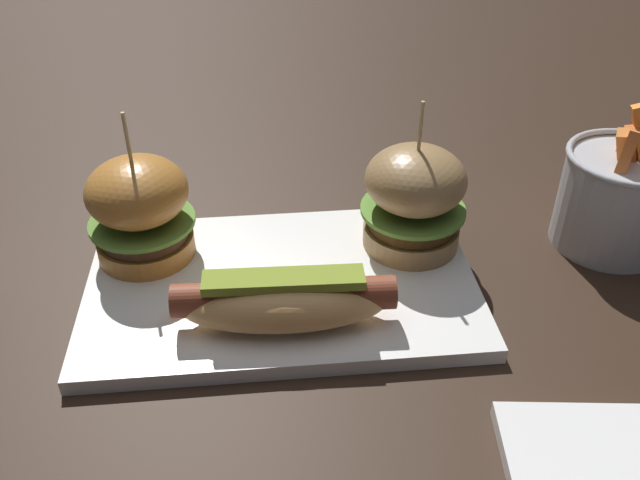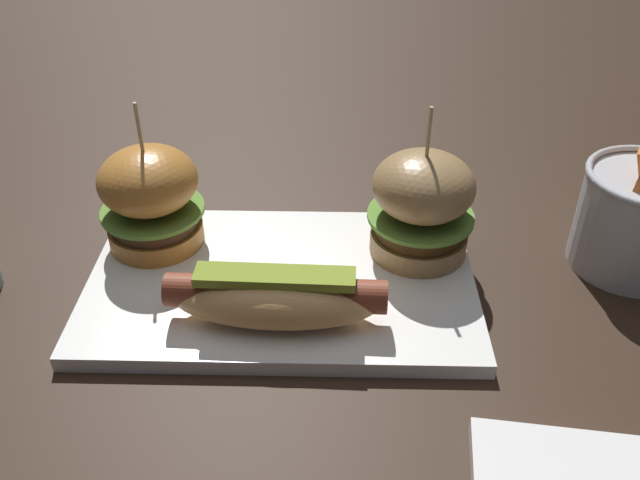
{
  "view_description": "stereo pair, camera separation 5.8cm",
  "coord_description": "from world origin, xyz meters",
  "px_view_note": "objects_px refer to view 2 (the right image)",
  "views": [
    {
      "loc": [
        -0.01,
        -0.47,
        0.39
      ],
      "look_at": [
        0.03,
        0.0,
        0.05
      ],
      "focal_mm": 38.05,
      "sensor_mm": 36.0,
      "label": 1
    },
    {
      "loc": [
        0.04,
        -0.47,
        0.39
      ],
      "look_at": [
        0.03,
        0.0,
        0.05
      ],
      "focal_mm": 38.05,
      "sensor_mm": 36.0,
      "label": 2
    }
  ],
  "objects_px": {
    "slider_right": "(422,204)",
    "fries_bucket": "(639,218)",
    "platter_main": "(282,282)",
    "hot_dog": "(277,297)",
    "slider_left": "(151,197)"
  },
  "relations": [
    {
      "from": "hot_dog",
      "to": "slider_left",
      "type": "xyz_separation_m",
      "value": [
        -0.12,
        0.11,
        0.03
      ]
    },
    {
      "from": "slider_left",
      "to": "slider_right",
      "type": "height_order",
      "value": "slider_right"
    },
    {
      "from": "fries_bucket",
      "to": "platter_main",
      "type": "bearing_deg",
      "value": -171.83
    },
    {
      "from": "platter_main",
      "to": "hot_dog",
      "type": "height_order",
      "value": "hot_dog"
    },
    {
      "from": "platter_main",
      "to": "slider_left",
      "type": "height_order",
      "value": "slider_left"
    },
    {
      "from": "platter_main",
      "to": "hot_dog",
      "type": "bearing_deg",
      "value": -88.86
    },
    {
      "from": "slider_right",
      "to": "fries_bucket",
      "type": "distance_m",
      "value": 0.2
    },
    {
      "from": "slider_left",
      "to": "fries_bucket",
      "type": "distance_m",
      "value": 0.44
    },
    {
      "from": "platter_main",
      "to": "slider_right",
      "type": "bearing_deg",
      "value": 19.15
    },
    {
      "from": "slider_right",
      "to": "slider_left",
      "type": "bearing_deg",
      "value": 178.02
    },
    {
      "from": "hot_dog",
      "to": "slider_left",
      "type": "bearing_deg",
      "value": 138.85
    },
    {
      "from": "platter_main",
      "to": "slider_right",
      "type": "relative_size",
      "value": 2.37
    },
    {
      "from": "slider_left",
      "to": "hot_dog",
      "type": "bearing_deg",
      "value": -41.15
    },
    {
      "from": "platter_main",
      "to": "slider_right",
      "type": "xyz_separation_m",
      "value": [
        0.12,
        0.04,
        0.06
      ]
    },
    {
      "from": "slider_right",
      "to": "platter_main",
      "type": "bearing_deg",
      "value": -160.85
    }
  ]
}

